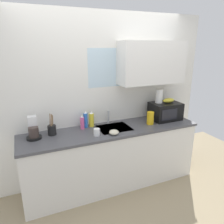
% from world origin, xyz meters
% --- Properties ---
extents(kitchen_wall_assembly, '(3.33, 0.42, 2.50)m').
position_xyz_m(kitchen_wall_assembly, '(0.14, 0.31, 1.36)').
color(kitchen_wall_assembly, white).
rests_on(kitchen_wall_assembly, ground).
extents(counter_unit, '(2.56, 0.63, 0.90)m').
position_xyz_m(counter_unit, '(0.00, 0.00, 0.46)').
color(counter_unit, white).
rests_on(counter_unit, ground).
extents(sink_faucet, '(0.03, 0.03, 0.19)m').
position_xyz_m(sink_faucet, '(0.04, 0.24, 1.00)').
color(sink_faucet, '#B2B5BA').
rests_on(sink_faucet, counter_unit).
extents(microwave, '(0.46, 0.35, 0.27)m').
position_xyz_m(microwave, '(0.94, 0.05, 1.04)').
color(microwave, black).
rests_on(microwave, counter_unit).
extents(banana_bunch, '(0.20, 0.11, 0.07)m').
position_xyz_m(banana_bunch, '(0.99, 0.05, 1.20)').
color(banana_bunch, gold).
rests_on(banana_bunch, microwave).
extents(paper_towel_roll, '(0.11, 0.11, 0.22)m').
position_xyz_m(paper_towel_roll, '(0.84, 0.10, 1.28)').
color(paper_towel_roll, white).
rests_on(paper_towel_roll, microwave).
extents(coffee_maker, '(0.19, 0.21, 0.28)m').
position_xyz_m(coffee_maker, '(-1.04, 0.11, 1.00)').
color(coffee_maker, black).
rests_on(coffee_maker, counter_unit).
extents(dish_soap_bottle_yellow, '(0.07, 0.07, 0.23)m').
position_xyz_m(dish_soap_bottle_yellow, '(-0.24, 0.20, 1.01)').
color(dish_soap_bottle_yellow, yellow).
rests_on(dish_soap_bottle_yellow, counter_unit).
extents(dish_soap_bottle_blue, '(0.06, 0.06, 0.25)m').
position_xyz_m(dish_soap_bottle_blue, '(-0.32, 0.21, 1.02)').
color(dish_soap_bottle_blue, blue).
rests_on(dish_soap_bottle_blue, counter_unit).
extents(dish_soap_bottle_pink, '(0.06, 0.06, 0.21)m').
position_xyz_m(dish_soap_bottle_pink, '(-0.39, 0.16, 1.00)').
color(dish_soap_bottle_pink, '#E55999').
rests_on(dish_soap_bottle_pink, counter_unit).
extents(cereal_canister, '(0.10, 0.10, 0.19)m').
position_xyz_m(cereal_canister, '(0.60, -0.05, 0.99)').
color(cereal_canister, gold).
rests_on(cereal_canister, counter_unit).
extents(mug_white, '(0.08, 0.08, 0.09)m').
position_xyz_m(mug_white, '(-0.28, -0.14, 0.95)').
color(mug_white, white).
rests_on(mug_white, counter_unit).
extents(utensil_crock, '(0.11, 0.11, 0.30)m').
position_xyz_m(utensil_crock, '(-0.81, 0.12, 0.97)').
color(utensil_crock, black).
rests_on(utensil_crock, counter_unit).
extents(small_bowl, '(0.13, 0.13, 0.06)m').
position_xyz_m(small_bowl, '(-0.06, -0.20, 0.93)').
color(small_bowl, beige).
rests_on(small_bowl, counter_unit).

